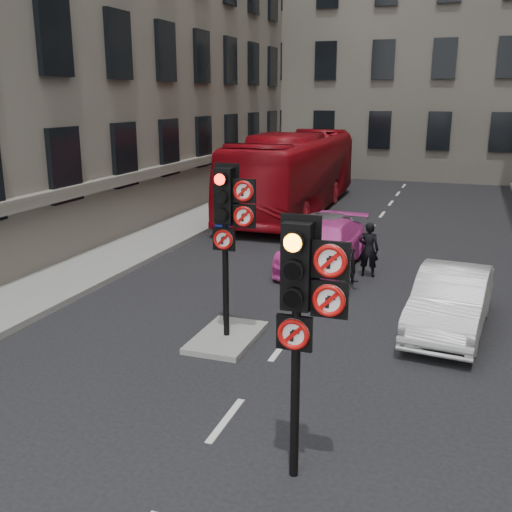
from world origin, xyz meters
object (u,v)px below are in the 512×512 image
Objects in this scene: signal_far at (229,214)px; car_silver at (321,237)px; signal_near at (304,295)px; car_white at (451,301)px; bus_red at (294,172)px; info_sign at (223,259)px; motorcycle at (351,271)px; motorcyclist at (369,249)px; car_pink at (324,245)px.

signal_far is 7.12m from car_silver.
signal_near is 6.64m from car_white.
bus_red is 5.57× the size of info_sign.
motorcyclist is at bearing 75.97° from motorcycle.
car_silver is at bearing 113.75° from car_pink.
info_sign is at bearing -96.20° from car_pink.
info_sign is at bearing -97.58° from car_silver.
car_pink is 2.08× the size of info_sign.
car_white is at bearing -60.74° from bus_red.
signal_near is at bearing -56.98° from signal_far.
car_white is at bearing 122.98° from motorcyclist.
signal_far is at bearing -90.98° from car_pink.
motorcycle is (-2.59, 2.23, -0.19)m from car_white.
car_silver is at bearing 101.88° from signal_near.
info_sign is at bearing 62.99° from motorcyclist.
car_pink is 5.57m from info_sign.
signal_near is at bearing -74.40° from car_pink.
signal_far is 2.28× the size of motorcyclist.
car_silver is 1.95× the size of info_sign.
signal_far is at bearing -42.73° from info_sign.
car_silver reaches higher than motorcycle.
car_silver is at bearing -68.64° from bus_red.
motorcycle is at bearing 77.61° from motorcyclist.
signal_near is 0.83× the size of car_silver.
car_white is 3.42m from motorcycle.
signal_near is at bearing 92.98° from motorcyclist.
motorcyclist is at bearing -62.44° from bus_red.
signal_near is 19.28m from bus_red.
bus_red is 11.15m from motorcycle.
car_silver is at bearing 99.64° from info_sign.
car_white is (4.30, 2.13, -2.02)m from signal_far.
motorcyclist is at bearing -16.35° from car_pink.
motorcyclist is at bearing -36.83° from car_silver.
signal_far reaches higher than car_pink.
bus_red is (-5.34, 18.51, -0.86)m from signal_near.
car_white is (3.98, -4.71, -0.06)m from car_silver.
bus_red is at bearing 125.42° from car_white.
signal_near reaches higher than car_pink.
car_pink is 1.51m from motorcyclist.
signal_far is at bearing -113.86° from motorcycle.
car_white is at bearing 33.08° from info_sign.
info_sign is at bearing -123.10° from motorcycle.
signal_far is 6.26m from motorcyclist.
car_silver is 0.73m from car_pink.
motorcycle is at bearing 145.09° from car_white.
info_sign is at bearing -157.85° from car_white.
motorcycle is 1.04× the size of motorcyclist.
motorcyclist reaches higher than car_silver.
signal_far reaches higher than bus_red.
motorcyclist is (0.26, 1.26, 0.30)m from motorcycle.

